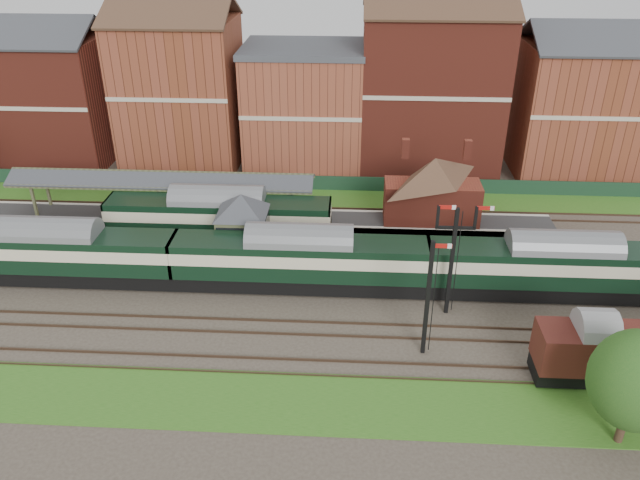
# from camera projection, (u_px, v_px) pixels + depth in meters

# --- Properties ---
(ground) EXTENTS (160.00, 160.00, 0.00)m
(ground) POSITION_uv_depth(u_px,v_px,m) (278.00, 287.00, 46.13)
(ground) COLOR #473D33
(ground) RESTS_ON ground
(grass_back) EXTENTS (90.00, 4.50, 0.06)m
(grass_back) POSITION_uv_depth(u_px,v_px,m) (298.00, 198.00, 60.17)
(grass_back) COLOR #2D6619
(grass_back) RESTS_ON ground
(grass_front) EXTENTS (90.00, 5.00, 0.06)m
(grass_front) POSITION_uv_depth(u_px,v_px,m) (254.00, 400.00, 35.58)
(grass_front) COLOR #2D6619
(grass_front) RESTS_ON ground
(fence) EXTENTS (90.00, 0.12, 1.50)m
(fence) POSITION_uv_depth(u_px,v_px,m) (299.00, 183.00, 61.59)
(fence) COLOR #193823
(fence) RESTS_ON ground
(platform) EXTENTS (55.00, 3.40, 1.00)m
(platform) POSITION_uv_depth(u_px,v_px,m) (234.00, 221.00, 54.71)
(platform) COLOR #2D2D2D
(platform) RESTS_ON ground
(signal_box) EXTENTS (5.40, 5.40, 6.00)m
(signal_box) POSITION_uv_depth(u_px,v_px,m) (243.00, 228.00, 47.62)
(signal_box) COLOR #627B57
(signal_box) RESTS_ON ground
(brick_hut) EXTENTS (3.20, 2.64, 2.94)m
(brick_hut) POSITION_uv_depth(u_px,v_px,m) (347.00, 254.00, 48.17)
(brick_hut) COLOR brown
(brick_hut) RESTS_ON ground
(station_building) EXTENTS (8.10, 8.10, 5.90)m
(station_building) POSITION_uv_depth(u_px,v_px,m) (433.00, 189.00, 52.21)
(station_building) COLOR maroon
(station_building) RESTS_ON platform
(canopy) EXTENTS (26.00, 3.89, 4.08)m
(canopy) POSITION_uv_depth(u_px,v_px,m) (162.00, 176.00, 53.07)
(canopy) COLOR #46482D
(canopy) RESTS_ON platform
(semaphore_bracket) EXTENTS (3.60, 0.25, 8.18)m
(semaphore_bracket) POSITION_uv_depth(u_px,v_px,m) (453.00, 254.00, 41.13)
(semaphore_bracket) COLOR black
(semaphore_bracket) RESTS_ON ground
(semaphore_siding) EXTENTS (1.23, 0.25, 8.00)m
(semaphore_siding) POSITION_uv_depth(u_px,v_px,m) (428.00, 297.00, 37.50)
(semaphore_siding) COLOR black
(semaphore_siding) RESTS_ON ground
(town_backdrop) EXTENTS (69.00, 10.00, 16.00)m
(town_backdrop) POSITION_uv_depth(u_px,v_px,m) (302.00, 101.00, 64.78)
(town_backdrop) COLOR maroon
(town_backdrop) RESTS_ON ground
(dmu_train) EXTENTS (55.17, 2.90, 4.24)m
(dmu_train) POSITION_uv_depth(u_px,v_px,m) (300.00, 259.00, 44.87)
(dmu_train) COLOR black
(dmu_train) RESTS_ON ground
(platform_railcar) EXTENTS (18.31, 2.89, 4.22)m
(platform_railcar) POSITION_uv_depth(u_px,v_px,m) (219.00, 217.00, 50.95)
(platform_railcar) COLOR black
(platform_railcar) RESTS_ON ground
(goods_van_b) EXTENTS (6.13, 2.66, 3.72)m
(goods_van_b) POSITION_uv_depth(u_px,v_px,m) (590.00, 351.00, 36.25)
(goods_van_b) COLOR black
(goods_van_b) RESTS_ON ground
(tree_far) EXTENTS (4.69, 4.69, 6.84)m
(tree_far) POSITION_uv_depth(u_px,v_px,m) (636.00, 381.00, 30.96)
(tree_far) COLOR #382619
(tree_far) RESTS_ON ground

